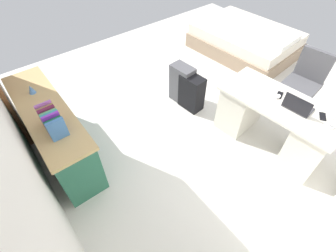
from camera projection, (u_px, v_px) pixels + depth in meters
ground_plane at (212, 109)px, 3.95m from camera, size 6.12×6.12×0.00m
desk at (273, 122)px, 3.22m from camera, size 1.50×0.80×0.72m
office_chair at (301, 86)px, 3.67m from camera, size 0.52×0.52×0.94m
credenza at (54, 131)px, 3.10m from camera, size 1.80×0.48×0.77m
bed at (245, 41)px, 4.96m from camera, size 2.01×1.55×0.58m
suitcase_black at (192, 93)px, 3.78m from camera, size 0.38×0.25×0.56m
suitcase_spare_grey at (182, 84)px, 3.87m from camera, size 0.38×0.25×0.63m
laptop at (298, 106)px, 2.84m from camera, size 0.33×0.25×0.21m
computer_mouse at (278, 96)px, 3.02m from camera, size 0.07×0.11×0.03m
cell_phone_near_laptop at (323, 116)px, 2.79m from camera, size 0.13×0.15×0.01m
cell_phone_by_mouse at (280, 95)px, 3.05m from camera, size 0.11×0.15×0.01m
book_row at (52, 121)px, 2.53m from camera, size 0.35×0.17×0.24m
figurine_small at (31, 89)px, 2.97m from camera, size 0.08×0.08×0.11m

